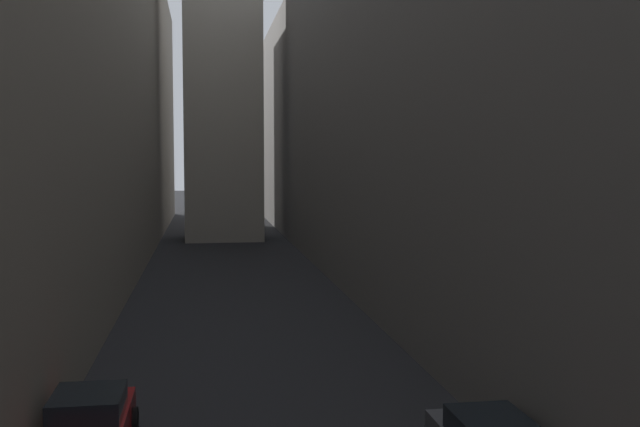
{
  "coord_description": "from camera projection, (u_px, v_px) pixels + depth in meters",
  "views": [
    {
      "loc": [
        -1.66,
        6.99,
        6.93
      ],
      "look_at": [
        0.0,
        17.59,
        6.16
      ],
      "focal_mm": 41.45,
      "sensor_mm": 36.0,
      "label": 1
    }
  ],
  "objects": [
    {
      "name": "parked_car_left_far",
      "position": [
        88.0,
        425.0,
        17.16
      ],
      "size": [
        1.97,
        4.55,
        1.54
      ],
      "rotation": [
        0.0,
        0.0,
        1.57
      ],
      "color": "maroon",
      "rests_on": "ground"
    },
    {
      "name": "building_block_right",
      "position": [
        430.0,
        99.0,
        44.19
      ],
      "size": [
        12.51,
        108.0,
        21.26
      ],
      "primitive_type": "cube",
      "color": "slate",
      "rests_on": "ground"
    },
    {
      "name": "ground_plane",
      "position": [
        236.0,
        285.0,
        41.16
      ],
      "size": [
        264.0,
        264.0,
        0.0
      ],
      "primitive_type": "plane",
      "color": "#232326"
    }
  ]
}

